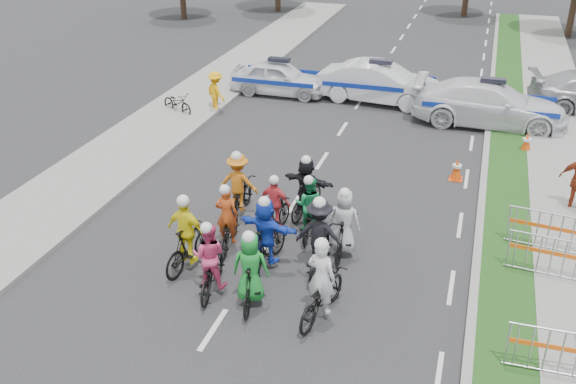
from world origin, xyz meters
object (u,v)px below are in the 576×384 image
(rider_2, at_px, (210,266))
(rider_5, at_px, (266,237))
(rider_0, at_px, (321,291))
(rider_6, at_px, (228,227))
(parked_bike, at_px, (177,103))
(rider_1, at_px, (251,276))
(marshal_hiviz, at_px, (216,92))
(police_car_2, at_px, (490,104))
(cone_0, at_px, (457,169))
(police_car_1, at_px, (379,83))
(rider_3, at_px, (188,240))
(barrier_1, at_px, (551,259))
(rider_4, at_px, (319,243))
(rider_9, at_px, (275,210))
(barrier_0, at_px, (561,355))
(police_car_0, at_px, (279,78))
(barrier_2, at_px, (548,233))
(rider_10, at_px, (239,191))
(cone_1, at_px, (527,143))
(rider_7, at_px, (344,229))
(rider_11, at_px, (306,190))
(rider_8, at_px, (309,213))

(rider_2, distance_m, rider_5, 1.59)
(rider_0, xyz_separation_m, rider_6, (-2.93, 2.03, -0.06))
(rider_6, distance_m, parked_bike, 10.30)
(rider_1, bearing_deg, marshal_hiviz, -72.88)
(police_car_2, distance_m, cone_0, 5.28)
(police_car_1, relative_size, marshal_hiviz, 3.06)
(rider_2, xyz_separation_m, police_car_1, (1.29, 14.14, 0.13))
(police_car_1, bearing_deg, rider_3, 176.89)
(rider_6, bearing_deg, barrier_1, 177.51)
(rider_4, bearing_deg, rider_3, 12.29)
(rider_9, bearing_deg, rider_1, 107.66)
(rider_4, xyz_separation_m, barrier_0, (5.17, -2.18, -0.21))
(police_car_0, distance_m, barrier_0, 17.83)
(barrier_2, distance_m, parked_bike, 14.76)
(rider_0, distance_m, marshal_hiviz, 13.41)
(rider_4, bearing_deg, police_car_0, -70.30)
(police_car_0, relative_size, barrier_2, 2.04)
(rider_6, height_order, marshal_hiviz, rider_6)
(rider_1, height_order, cone_0, rider_1)
(rider_10, height_order, barrier_2, rider_10)
(police_car_0, height_order, police_car_1, police_car_1)
(rider_6, relative_size, cone_1, 2.61)
(rider_4, distance_m, rider_5, 1.27)
(marshal_hiviz, bearing_deg, parked_bike, 60.08)
(rider_0, bearing_deg, rider_1, 12.14)
(police_car_0, height_order, police_car_2, police_car_2)
(rider_10, distance_m, barrier_1, 8.00)
(rider_6, xyz_separation_m, cone_1, (7.27, 8.59, -0.25))
(rider_10, bearing_deg, barrier_2, -179.71)
(rider_7, distance_m, barrier_0, 5.66)
(barrier_0, bearing_deg, police_car_0, 124.83)
(rider_5, xyz_separation_m, rider_11, (0.24, 2.68, -0.03))
(rider_3, distance_m, rider_7, 3.75)
(rider_5, bearing_deg, barrier_1, -156.43)
(marshal_hiviz, bearing_deg, rider_2, 146.76)
(marshal_hiviz, bearing_deg, barrier_1, 179.01)
(rider_3, relative_size, rider_6, 1.08)
(rider_3, height_order, barrier_2, rider_3)
(cone_1, bearing_deg, rider_4, -118.34)
(rider_8, height_order, barrier_0, rider_8)
(rider_9, relative_size, barrier_0, 0.85)
(rider_6, height_order, police_car_2, rider_6)
(rider_11, bearing_deg, parked_bike, -30.86)
(rider_10, relative_size, marshal_hiviz, 1.21)
(rider_4, bearing_deg, parked_bike, -50.41)
(barrier_1, relative_size, parked_bike, 1.26)
(rider_5, height_order, police_car_1, rider_5)
(rider_1, bearing_deg, parked_bike, -66.09)
(rider_1, relative_size, police_car_1, 0.39)
(barrier_0, bearing_deg, barrier_2, 90.00)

